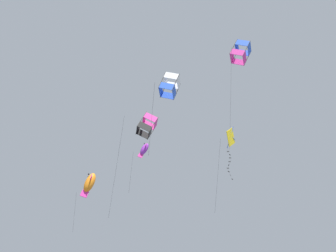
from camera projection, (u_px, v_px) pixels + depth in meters
kite_diamond_mid_left at (231, 138)px, 28.81m from camera, size 2.06×2.06×6.96m
kite_box_near_left at (170, 86)px, 20.56m from camera, size 1.70×1.53×4.93m
kite_fish_upper_right at (90, 183)px, 30.31m from camera, size 1.53×1.58×5.02m
kite_box_far_centre at (241, 53)px, 26.64m from camera, size 2.37×1.77×8.89m
kite_fish_near_right at (144, 149)px, 32.71m from camera, size 1.68×1.38×4.76m
kite_box_highest at (147, 126)px, 30.22m from camera, size 3.40×3.63×8.50m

